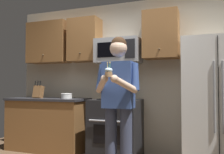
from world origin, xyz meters
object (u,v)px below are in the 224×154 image
refrigerator (217,103)px  person (118,97)px  cupcake (109,72)px  bowl_large_white (67,96)px  oven_range (116,128)px  microwave (118,51)px  knife_block (38,92)px

refrigerator → person: (-1.18, -0.79, 0.10)m
cupcake → bowl_large_white: bearing=137.1°
person → oven_range: bearing=111.4°
microwave → knife_block: microwave is taller
refrigerator → person: 1.42m
person → cupcake: (-0.00, -0.33, 0.30)m
refrigerator → cupcake: (-1.18, -1.12, 0.39)m
knife_block → cupcake: cupcake is taller
oven_range → person: 1.04m
refrigerator → cupcake: size_ratio=10.35×
bowl_large_white → knife_block: bearing=-178.9°
bowl_large_white → person: person is taller
refrigerator → knife_block: bearing=179.8°
refrigerator → bowl_large_white: (-2.40, 0.02, 0.07)m
refrigerator → cupcake: 1.67m
microwave → person: bearing=-71.1°
knife_block → bowl_large_white: bearing=1.1°
bowl_large_white → person: (1.22, -0.81, 0.03)m
oven_range → microwave: 1.26m
microwave → bowl_large_white: (-0.90, -0.14, -0.75)m
refrigerator → knife_block: 2.98m
microwave → person: (0.32, -0.95, -0.72)m
knife_block → refrigerator: bearing=-0.2°
person → cupcake: bearing=-90.0°
oven_range → microwave: (0.00, 0.12, 1.26)m
knife_block → person: size_ratio=0.18×
knife_block → oven_range: bearing=1.1°
knife_block → bowl_large_white: (0.58, 0.01, -0.07)m
microwave → bowl_large_white: size_ratio=3.82×
microwave → refrigerator: microwave is taller
oven_range → knife_block: knife_block is taller
oven_range → microwave: bearing=90.0°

